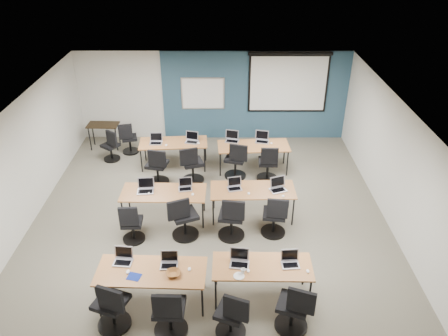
{
  "coord_description": "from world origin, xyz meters",
  "views": [
    {
      "loc": [
        0.32,
        -7.85,
        5.97
      ],
      "look_at": [
        0.32,
        0.4,
        1.22
      ],
      "focal_mm": 35.0,
      "sensor_mm": 36.0,
      "label": 1
    }
  ],
  "objects_px": {
    "task_chair_1": "(169,315)",
    "task_chair_10": "(236,163)",
    "task_chair_2": "(232,318)",
    "training_table_back_right": "(253,147)",
    "task_chair_11": "(268,166)",
    "spare_chair_b": "(111,148)",
    "task_chair_7": "(275,219)",
    "task_chair_8": "(158,169)",
    "laptop_5": "(185,186)",
    "training_table_back_left": "(173,144)",
    "task_chair_9": "(192,167)",
    "spare_chair_a": "(129,141)",
    "laptop_1": "(169,262)",
    "laptop_3": "(290,261)",
    "task_chair_5": "(183,220)",
    "utility_table": "(103,127)",
    "laptop_4": "(146,188)",
    "laptop_7": "(278,187)",
    "laptop_0": "(123,258)",
    "laptop_2": "(239,260)",
    "laptop_8": "(156,141)",
    "task_chair_3": "(294,311)",
    "training_table_front_right": "(262,268)",
    "task_chair_0": "(112,309)",
    "laptop_9": "(192,139)",
    "laptop_6": "(235,186)",
    "laptop_10": "(232,138)",
    "task_chair_4": "(132,226)",
    "training_table_front_left": "(151,273)",
    "laptop_11": "(262,139)",
    "training_table_mid_left": "(164,194)",
    "projector_screen": "(288,80)"
  },
  "relations": [
    {
      "from": "task_chair_1",
      "to": "task_chair_10",
      "type": "distance_m",
      "value": 5.14
    },
    {
      "from": "task_chair_2",
      "to": "training_table_back_right",
      "type": "bearing_deg",
      "value": 104.52
    },
    {
      "from": "task_chair_11",
      "to": "spare_chair_b",
      "type": "relative_size",
      "value": 1.07
    },
    {
      "from": "task_chair_7",
      "to": "task_chair_8",
      "type": "distance_m",
      "value": 3.47
    },
    {
      "from": "training_table_back_right",
      "to": "task_chair_7",
      "type": "relative_size",
      "value": 1.86
    },
    {
      "from": "laptop_5",
      "to": "spare_chair_b",
      "type": "height_order",
      "value": "laptop_5"
    },
    {
      "from": "training_table_back_left",
      "to": "task_chair_1",
      "type": "xyz_separation_m",
      "value": [
        0.48,
        -5.61,
        -0.25
      ]
    },
    {
      "from": "task_chair_9",
      "to": "spare_chair_a",
      "type": "height_order",
      "value": "task_chair_9"
    },
    {
      "from": "laptop_1",
      "to": "laptop_3",
      "type": "distance_m",
      "value": 2.1
    },
    {
      "from": "task_chair_5",
      "to": "utility_table",
      "type": "height_order",
      "value": "task_chair_5"
    },
    {
      "from": "laptop_4",
      "to": "laptop_7",
      "type": "height_order",
      "value": "laptop_4"
    },
    {
      "from": "training_table_back_right",
      "to": "utility_table",
      "type": "distance_m",
      "value": 4.51
    },
    {
      "from": "training_table_back_right",
      "to": "laptop_0",
      "type": "xyz_separation_m",
      "value": [
        -2.55,
        -4.48,
        0.1
      ]
    },
    {
      "from": "laptop_7",
      "to": "laptop_2",
      "type": "bearing_deg",
      "value": -131.21
    },
    {
      "from": "spare_chair_b",
      "to": "laptop_8",
      "type": "bearing_deg",
      "value": 21.41
    },
    {
      "from": "laptop_2",
      "to": "task_chair_3",
      "type": "relative_size",
      "value": 0.32
    },
    {
      "from": "task_chair_9",
      "to": "spare_chair_b",
      "type": "xyz_separation_m",
      "value": [
        -2.33,
        1.15,
        -0.04
      ]
    },
    {
      "from": "laptop_2",
      "to": "laptop_3",
      "type": "bearing_deg",
      "value": 6.82
    },
    {
      "from": "laptop_1",
      "to": "task_chair_5",
      "type": "xyz_separation_m",
      "value": [
        0.1,
        1.67,
        -0.35
      ]
    },
    {
      "from": "training_table_front_right",
      "to": "task_chair_2",
      "type": "height_order",
      "value": "task_chair_2"
    },
    {
      "from": "training_table_back_right",
      "to": "task_chair_0",
      "type": "distance_m",
      "value": 5.91
    },
    {
      "from": "task_chair_1",
      "to": "laptop_4",
      "type": "height_order",
      "value": "task_chair_1"
    },
    {
      "from": "task_chair_3",
      "to": "laptop_9",
      "type": "distance_m",
      "value": 5.92
    },
    {
      "from": "laptop_8",
      "to": "task_chair_10",
      "type": "height_order",
      "value": "task_chair_10"
    },
    {
      "from": "laptop_1",
      "to": "task_chair_3",
      "type": "relative_size",
      "value": 0.29
    },
    {
      "from": "laptop_4",
      "to": "laptop_6",
      "type": "xyz_separation_m",
      "value": [
        1.96,
        0.1,
        -0.01
      ]
    },
    {
      "from": "task_chair_2",
      "to": "task_chair_8",
      "type": "height_order",
      "value": "task_chair_8"
    },
    {
      "from": "laptop_10",
      "to": "laptop_2",
      "type": "bearing_deg",
      "value": -75.59
    },
    {
      "from": "task_chair_4",
      "to": "laptop_5",
      "type": "relative_size",
      "value": 3.2
    },
    {
      "from": "laptop_3",
      "to": "spare_chair_b",
      "type": "height_order",
      "value": "laptop_3"
    },
    {
      "from": "laptop_6",
      "to": "spare_chair_a",
      "type": "relative_size",
      "value": 0.32
    },
    {
      "from": "training_table_front_left",
      "to": "laptop_5",
      "type": "bearing_deg",
      "value": 83.7
    },
    {
      "from": "task_chair_4",
      "to": "laptop_2",
      "type": "bearing_deg",
      "value": -36.79
    },
    {
      "from": "task_chair_1",
      "to": "laptop_11",
      "type": "distance_m",
      "value": 6.0
    },
    {
      "from": "utility_table",
      "to": "task_chair_0",
      "type": "bearing_deg",
      "value": -73.59
    },
    {
      "from": "laptop_4",
      "to": "task_chair_3",
      "type": "bearing_deg",
      "value": -52.08
    },
    {
      "from": "task_chair_0",
      "to": "laptop_7",
      "type": "height_order",
      "value": "task_chair_0"
    },
    {
      "from": "training_table_back_left",
      "to": "task_chair_5",
      "type": "bearing_deg",
      "value": -84.61
    },
    {
      "from": "task_chair_5",
      "to": "task_chair_8",
      "type": "bearing_deg",
      "value": 88.09
    },
    {
      "from": "training_table_mid_left",
      "to": "laptop_5",
      "type": "relative_size",
      "value": 6.21
    },
    {
      "from": "laptop_2",
      "to": "utility_table",
      "type": "bearing_deg",
      "value": 130.62
    },
    {
      "from": "task_chair_2",
      "to": "spare_chair_b",
      "type": "height_order",
      "value": "task_chair_2"
    },
    {
      "from": "laptop_3",
      "to": "laptop_7",
      "type": "distance_m",
      "value": 2.41
    },
    {
      "from": "training_table_mid_left",
      "to": "laptop_4",
      "type": "xyz_separation_m",
      "value": [
        -0.4,
        0.06,
        0.11
      ]
    },
    {
      "from": "projector_screen",
      "to": "laptop_0",
      "type": "distance_m",
      "value": 7.47
    },
    {
      "from": "projector_screen",
      "to": "laptop_10",
      "type": "bearing_deg",
      "value": -134.99
    },
    {
      "from": "projector_screen",
      "to": "spare_chair_a",
      "type": "xyz_separation_m",
      "value": [
        -4.62,
        -0.98,
        -1.49
      ]
    },
    {
      "from": "projector_screen",
      "to": "task_chair_9",
      "type": "distance_m",
      "value": 4.0
    },
    {
      "from": "laptop_5",
      "to": "spare_chair_a",
      "type": "bearing_deg",
      "value": 112.21
    },
    {
      "from": "spare_chair_a",
      "to": "spare_chair_b",
      "type": "height_order",
      "value": "spare_chair_a"
    }
  ]
}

